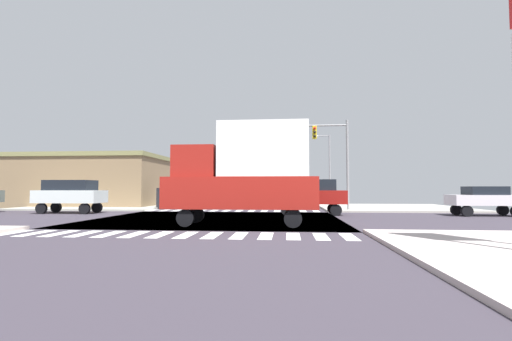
{
  "coord_description": "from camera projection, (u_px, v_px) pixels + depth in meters",
  "views": [
    {
      "loc": [
        4.04,
        -20.41,
        1.74
      ],
      "look_at": [
        1.88,
        4.02,
        2.99
      ],
      "focal_mm": 24.9,
      "sensor_mm": 36.0,
      "label": 1
    }
  ],
  "objects": [
    {
      "name": "ground",
      "position": [
        218.0,
        219.0,
        20.57
      ],
      "size": [
        90.0,
        90.0,
        0.05
      ],
      "color": "#39333D"
    },
    {
      "name": "traffic_signal_mast",
      "position": [
        320.0,
        144.0,
        27.78
      ],
      "size": [
        5.72,
        0.55,
        7.1
      ],
      "color": "gray",
      "rests_on": "ground"
    },
    {
      "name": "sidewalk_corner_nw",
      "position": [
        107.0,
        206.0,
        33.65
      ],
      "size": [
        12.0,
        12.0,
        0.14
      ],
      "color": "#B1B2A4",
      "rests_on": "ground"
    },
    {
      "name": "suv_outer_4",
      "position": [
        310.0,
        194.0,
        23.63
      ],
      "size": [
        4.6,
        1.96,
        2.34
      ],
      "rotation": [
        0.0,
        0.0,
        4.71
      ],
      "color": "black",
      "rests_on": "ground"
    },
    {
      "name": "sedan_leading_2",
      "position": [
        485.0,
        198.0,
        22.65
      ],
      "size": [
        4.3,
        1.8,
        1.88
      ],
      "rotation": [
        0.0,
        0.0,
        4.71
      ],
      "color": "black",
      "rests_on": "ground"
    },
    {
      "name": "box_truck_nearside_1",
      "position": [
        246.0,
        171.0,
        17.04
      ],
      "size": [
        7.2,
        2.4,
        4.85
      ],
      "rotation": [
        0.0,
        0.0,
        1.57
      ],
      "color": "black",
      "rests_on": "ground"
    },
    {
      "name": "street_lamp",
      "position": [
        327.0,
        163.0,
        35.55
      ],
      "size": [
        1.78,
        0.32,
        7.16
      ],
      "color": "gray",
      "rests_on": "ground"
    },
    {
      "name": "suv_crossing_2",
      "position": [
        233.0,
        191.0,
        59.63
      ],
      "size": [
        1.96,
        4.6,
        2.34
      ],
      "rotation": [
        0.0,
        0.0,
        3.14
      ],
      "color": "black",
      "rests_on": "ground"
    },
    {
      "name": "crosswalk_far",
      "position": [
        233.0,
        211.0,
        27.85
      ],
      "size": [
        13.5,
        2.0,
        0.01
      ],
      "color": "white",
      "rests_on": "ground"
    },
    {
      "name": "suv_middle_3",
      "position": [
        70.0,
        193.0,
        25.11
      ],
      "size": [
        4.6,
        1.96,
        2.34
      ],
      "rotation": [
        0.0,
        0.0,
        4.71
      ],
      "color": "black",
      "rests_on": "ground"
    },
    {
      "name": "crosswalk_near",
      "position": [
        173.0,
        235.0,
        13.33
      ],
      "size": [
        13.5,
        2.0,
        0.01
      ],
      "color": "white",
      "rests_on": "ground"
    },
    {
      "name": "bank_building",
      "position": [
        83.0,
        181.0,
        34.94
      ],
      "size": [
        16.91,
        7.71,
        5.03
      ],
      "color": "#8C7050",
      "rests_on": "ground"
    },
    {
      "name": "sidewalk_corner_ne",
      "position": [
        389.0,
        208.0,
        31.37
      ],
      "size": [
        12.0,
        12.0,
        0.14
      ],
      "color": "#B2ADA3",
      "rests_on": "ground"
    }
  ]
}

